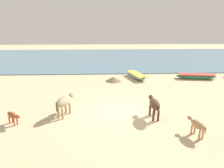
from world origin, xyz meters
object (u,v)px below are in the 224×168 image
at_px(fishing_boat_1, 196,76).
at_px(cow_second_adult_dark, 154,104).
at_px(cow_adult_dun, 64,102).
at_px(calf_near_rust, 13,116).
at_px(fishing_boat_2, 137,76).
at_px(calf_far_tan, 197,125).

relative_size(fishing_boat_1, cow_second_adult_dark, 2.29).
bearing_deg(cow_adult_dun, calf_near_rust, 133.60).
bearing_deg(cow_adult_dun, cow_second_adult_dark, -73.12).
distance_m(cow_adult_dun, calf_near_rust, 2.43).
height_order(fishing_boat_2, calf_near_rust, calf_near_rust).
xyz_separation_m(fishing_boat_2, calf_far_tan, (0.99, -9.39, 0.28)).
bearing_deg(calf_near_rust, cow_adult_dun, 57.01).
bearing_deg(fishing_boat_1, cow_second_adult_dark, -120.58).
height_order(fishing_boat_2, cow_second_adult_dark, cow_second_adult_dark).
relative_size(cow_adult_dun, cow_second_adult_dark, 1.00).
height_order(cow_adult_dun, cow_second_adult_dark, cow_adult_dun).
xyz_separation_m(fishing_boat_2, cow_second_adult_dark, (-0.40, -7.64, 0.49)).
relative_size(cow_adult_dun, calf_near_rust, 1.81).
xyz_separation_m(cow_adult_dun, cow_second_adult_dark, (4.58, -0.45, -0.03)).
xyz_separation_m(fishing_boat_2, cow_adult_dun, (-4.98, -7.20, 0.52)).
bearing_deg(fishing_boat_1, calf_far_tan, -107.98).
bearing_deg(calf_near_rust, fishing_boat_1, 67.35).
xyz_separation_m(fishing_boat_1, calf_far_tan, (-4.28, -8.98, 0.28)).
distance_m(calf_far_tan, cow_second_adult_dark, 2.24).
xyz_separation_m(fishing_boat_1, cow_adult_dun, (-10.25, -6.78, 0.52)).
relative_size(fishing_boat_2, cow_second_adult_dark, 2.05).
distance_m(fishing_boat_1, calf_near_rust, 14.66).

